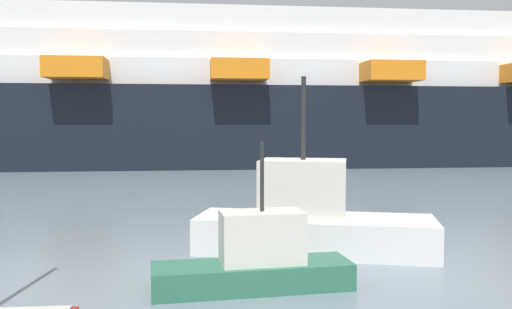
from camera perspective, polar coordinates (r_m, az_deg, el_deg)
name	(u,v)px	position (r m, az deg, el deg)	size (l,w,h in m)	color
fishing_boat_0	(311,220)	(18.28, 5.84, -6.92)	(8.29, 4.48, 5.87)	white
fishing_boat_1	(256,261)	(14.35, -0.01, -11.18)	(5.34, 2.11, 3.86)	#2D6B51
cruise_ship	(229,97)	(58.05, -2.86, 6.11)	(139.63, 25.43, 22.11)	black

